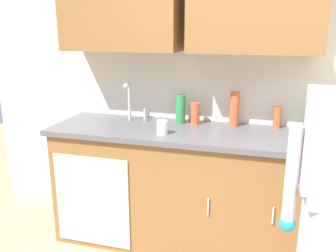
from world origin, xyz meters
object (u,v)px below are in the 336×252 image
object	(u,v)px
bottle_water_short	(235,109)
cup_by_sink	(162,127)
sink	(128,126)
bottle_soap	(195,113)
bottle_dish_liquid	(181,109)
bottle_cleaner_spray	(310,118)
bottle_water_tall	(277,117)
person_at_sink	(334,225)

from	to	relation	value
bottle_water_short	cup_by_sink	bearing A→B (deg)	-142.56
sink	bottle_soap	bearing A→B (deg)	18.65
sink	bottle_soap	xyz separation A→B (m)	(0.50, 0.17, 0.10)
cup_by_sink	bottle_dish_liquid	bearing A→B (deg)	81.34
sink	bottle_dish_liquid	xyz separation A→B (m)	(0.38, 0.17, 0.13)
bottle_cleaner_spray	bottle_dish_liquid	xyz separation A→B (m)	(-0.96, -0.01, 0.01)
bottle_soap	bottle_dish_liquid	bearing A→B (deg)	179.10
cup_by_sink	bottle_water_tall	bearing A→B (deg)	26.51
sink	bottle_soap	size ratio (longest dim) A/B	2.95
bottle_cleaner_spray	cup_by_sink	distance (m)	1.07
bottle_water_tall	bottle_water_short	size ratio (longest dim) A/B	0.61
bottle_soap	cup_by_sink	bearing A→B (deg)	-117.00
bottle_cleaner_spray	cup_by_sink	world-z (taller)	bottle_cleaner_spray
sink	person_at_sink	bearing A→B (deg)	-25.97
bottle_cleaner_spray	bottle_dish_liquid	size ratio (longest dim) A/B	0.92
bottle_dish_liquid	person_at_sink	bearing A→B (deg)	-39.70
sink	person_at_sink	size ratio (longest dim) A/B	0.31
bottle_dish_liquid	bottle_water_short	xyz separation A→B (m)	(0.42, 0.03, 0.02)
cup_by_sink	bottle_cleaner_spray	bearing A→B (deg)	18.72
bottle_soap	bottle_water_short	distance (m)	0.31
bottle_dish_liquid	bottle_soap	bearing A→B (deg)	-0.90
person_at_sink	bottle_water_tall	distance (m)	1.03
bottle_water_tall	bottle_soap	distance (m)	0.62
bottle_cleaner_spray	bottle_dish_liquid	distance (m)	0.96
bottle_water_tall	bottle_water_short	xyz separation A→B (m)	(-0.32, -0.03, 0.05)
person_at_sink	bottle_dish_liquid	bearing A→B (deg)	140.30
bottle_water_tall	bottle_dish_liquid	world-z (taller)	bottle_dish_liquid
sink	bottle_cleaner_spray	distance (m)	1.36
person_at_sink	bottle_water_short	world-z (taller)	person_at_sink
person_at_sink	bottle_dish_liquid	distance (m)	1.40
bottle_cleaner_spray	bottle_water_short	distance (m)	0.54
person_at_sink	bottle_water_short	distance (m)	1.15
bottle_soap	cup_by_sink	distance (m)	0.38
bottle_water_tall	cup_by_sink	xyz separation A→B (m)	(-0.79, -0.39, -0.03)
sink	cup_by_sink	size ratio (longest dim) A/B	5.10
sink	bottle_water_short	world-z (taller)	sink
bottle_cleaner_spray	bottle_water_short	xyz separation A→B (m)	(-0.54, 0.02, 0.03)
bottle_cleaner_spray	bottle_soap	bearing A→B (deg)	-179.34
bottle_cleaner_spray	person_at_sink	bearing A→B (deg)	-84.75
person_at_sink	sink	bearing A→B (deg)	154.03
sink	bottle_cleaner_spray	size ratio (longest dim) A/B	2.44
person_at_sink	cup_by_sink	bearing A→B (deg)	154.14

